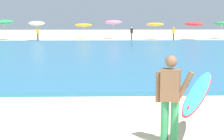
{
  "coord_description": "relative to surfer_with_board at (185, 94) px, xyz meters",
  "views": [
    {
      "loc": [
        1.44,
        -5.19,
        2.37
      ],
      "look_at": [
        1.73,
        3.48,
        1.1
      ],
      "focal_mm": 54.78,
      "sensor_mm": 36.0,
      "label": 1
    }
  ],
  "objects": [
    {
      "name": "sea",
      "position": [
        -2.97,
        18.38,
        -0.97
      ],
      "size": [
        120.0,
        28.0,
        0.14
      ],
      "primitive_type": "cube",
      "color": "teal",
      "rests_on": "ground"
    },
    {
      "name": "surfer_with_board",
      "position": [
        0.0,
        0.0,
        0.0
      ],
      "size": [
        1.45,
        2.7,
        1.73
      ],
      "color": "#338E56",
      "rests_on": "ground"
    },
    {
      "name": "beach_umbrella_0",
      "position": [
        -13.24,
        36.19,
        1.11
      ],
      "size": [
        2.29,
        2.32,
        2.5
      ],
      "color": "beige",
      "rests_on": "ground"
    },
    {
      "name": "beach_umbrella_1",
      "position": [
        -9.03,
        34.72,
        0.96
      ],
      "size": [
        1.88,
        1.88,
        2.26
      ],
      "color": "beige",
      "rests_on": "ground"
    },
    {
      "name": "beach_umbrella_2",
      "position": [
        -3.66,
        36.9,
        0.73
      ],
      "size": [
        2.15,
        2.16,
        2.0
      ],
      "color": "beige",
      "rests_on": "ground"
    },
    {
      "name": "beach_umbrella_3",
      "position": [
        0.09,
        36.91,
        1.09
      ],
      "size": [
        2.11,
        2.14,
        2.44
      ],
      "color": "beige",
      "rests_on": "ground"
    },
    {
      "name": "beach_umbrella_4",
      "position": [
        5.18,
        36.05,
        0.83
      ],
      "size": [
        2.13,
        2.14,
        2.07
      ],
      "color": "beige",
      "rests_on": "ground"
    },
    {
      "name": "beach_umbrella_5",
      "position": [
        9.63,
        34.68,
        0.89
      ],
      "size": [
        2.25,
        2.26,
        2.2
      ],
      "color": "beige",
      "rests_on": "ground"
    },
    {
      "name": "beach_umbrella_6",
      "position": [
        13.98,
        37.53,
        0.92
      ],
      "size": [
        1.95,
        1.97,
        2.24
      ],
      "color": "beige",
      "rests_on": "ground"
    },
    {
      "name": "beachgoer_near_row_left",
      "position": [
        -8.75,
        33.63,
        -0.19
      ],
      "size": [
        0.32,
        0.2,
        1.58
      ],
      "color": "#383842",
      "rests_on": "ground"
    },
    {
      "name": "beachgoer_near_row_mid",
      "position": [
        7.08,
        34.08,
        -0.19
      ],
      "size": [
        0.32,
        0.2,
        1.58
      ],
      "color": "#383842",
      "rests_on": "ground"
    },
    {
      "name": "beachgoer_near_row_right",
      "position": [
        2.24,
        35.38,
        -0.19
      ],
      "size": [
        0.32,
        0.2,
        1.58
      ],
      "color": "#383842",
      "rests_on": "ground"
    }
  ]
}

